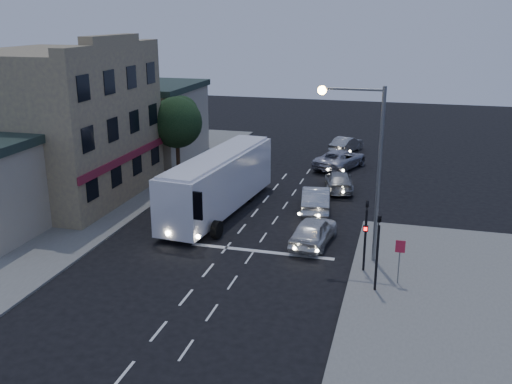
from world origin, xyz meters
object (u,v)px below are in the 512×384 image
(car_sedan_b, at_px, (339,181))
(street_tree, at_px, (177,120))
(tour_bus, at_px, (219,181))
(car_sedan_a, at_px, (316,199))
(streetlight, at_px, (367,155))
(regulatory_sign, at_px, (400,255))
(car_sedan_c, at_px, (340,159))
(traffic_signal_side, at_px, (378,244))
(car_extra, at_px, (346,144))
(car_suv, at_px, (314,231))
(traffic_signal_main, at_px, (366,227))

(car_sedan_b, relative_size, street_tree, 0.76)
(tour_bus, xyz_separation_m, car_sedan_a, (6.04, 1.76, -1.27))
(car_sedan_a, xyz_separation_m, streetlight, (3.58, -7.20, 4.91))
(streetlight, height_order, street_tree, streetlight)
(car_sedan_a, relative_size, regulatory_sign, 2.28)
(car_sedan_a, relative_size, car_sedan_c, 0.87)
(traffic_signal_side, bearing_deg, car_sedan_c, 101.22)
(car_sedan_c, bearing_deg, street_tree, 44.40)
(streetlight, bearing_deg, street_tree, 140.49)
(street_tree, bearing_deg, car_sedan_c, 24.81)
(street_tree, bearing_deg, car_extra, 44.18)
(tour_bus, bearing_deg, car_suv, -23.52)
(car_extra, bearing_deg, car_sedan_c, 110.00)
(tour_bus, relative_size, street_tree, 2.07)
(tour_bus, xyz_separation_m, regulatory_sign, (11.58, -7.87, -0.50))
(regulatory_sign, relative_size, street_tree, 0.35)
(car_extra, xyz_separation_m, regulatory_sign, (5.51, -26.92, 0.87))
(car_sedan_c, bearing_deg, car_sedan_b, 115.83)
(street_tree, bearing_deg, traffic_signal_side, -44.50)
(car_suv, relative_size, traffic_signal_side, 1.13)
(car_suv, bearing_deg, car_sedan_c, -81.60)
(car_sedan_a, relative_size, car_sedan_b, 1.06)
(car_sedan_b, bearing_deg, street_tree, -12.67)
(car_sedan_c, relative_size, traffic_signal_side, 1.40)
(tour_bus, bearing_deg, car_sedan_c, 70.10)
(tour_bus, height_order, regulatory_sign, tour_bus)
(car_suv, distance_m, regulatory_sign, 6.28)
(car_extra, relative_size, traffic_signal_side, 1.08)
(car_suv, distance_m, car_extra, 22.90)
(streetlight, bearing_deg, traffic_signal_main, -79.80)
(car_suv, height_order, traffic_signal_main, traffic_signal_main)
(traffic_signal_main, bearing_deg, street_tree, 137.97)
(car_extra, height_order, traffic_signal_main, traffic_signal_main)
(car_sedan_a, bearing_deg, street_tree, -33.55)
(tour_bus, distance_m, regulatory_sign, 14.01)
(streetlight, bearing_deg, car_sedan_a, 116.47)
(street_tree, bearing_deg, tour_bus, -51.29)
(traffic_signal_main, distance_m, regulatory_sign, 2.14)
(car_sedan_a, relative_size, traffic_signal_main, 1.22)
(car_sedan_b, xyz_separation_m, traffic_signal_side, (3.66, -15.66, 1.73))
(tour_bus, relative_size, regulatory_sign, 5.84)
(car_sedan_a, height_order, car_extra, car_sedan_a)
(car_sedan_c, bearing_deg, car_extra, -68.77)
(tour_bus, xyz_separation_m, traffic_signal_side, (10.58, -8.83, 0.32))
(car_sedan_c, distance_m, streetlight, 19.40)
(tour_bus, height_order, traffic_signal_main, traffic_signal_main)
(traffic_signal_main, bearing_deg, regulatory_sign, -30.84)
(car_sedan_a, height_order, traffic_signal_main, traffic_signal_main)
(traffic_signal_side, bearing_deg, regulatory_sign, 43.92)
(car_suv, height_order, street_tree, street_tree)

